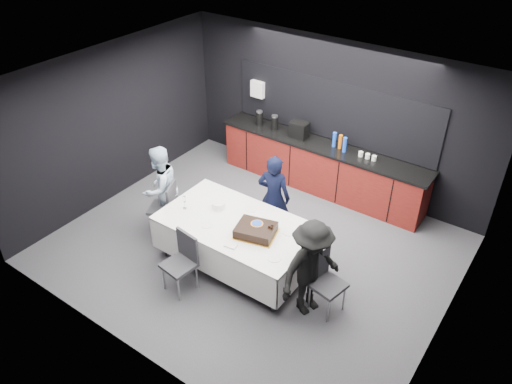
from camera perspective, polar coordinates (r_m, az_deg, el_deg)
ground at (r=8.14m, az=-0.41°, el=-6.47°), size 6.00×6.00×0.00m
room_shell at (r=7.08m, az=-0.47°, el=5.07°), size 6.04×5.04×2.82m
kitchenette at (r=9.39m, az=7.40°, el=3.35°), size 4.10×0.64×2.05m
party_table at (r=7.49m, az=-2.21°, el=-4.35°), size 2.32×1.32×0.78m
cake_assembly at (r=7.14m, az=-0.03°, el=-4.39°), size 0.68×0.61×0.18m
plate_stack at (r=7.69m, az=-4.28°, el=-1.49°), size 0.21×0.21×0.10m
loose_plate_near at (r=7.39m, az=-5.63°, el=-3.69°), size 0.20×0.20×0.01m
loose_plate_right_a at (r=7.23m, az=3.82°, el=-4.58°), size 0.20×0.20×0.01m
loose_plate_right_b at (r=6.79m, az=2.08°, el=-7.53°), size 0.20×0.20×0.01m
loose_plate_far at (r=7.66m, az=-0.58°, el=-1.96°), size 0.18×0.18×0.01m
fork_pile at (r=6.97m, az=-2.90°, el=-6.13°), size 0.19×0.13×0.03m
champagne_flute at (r=7.67m, az=-8.23°, el=-0.89°), size 0.06×0.06×0.22m
chair_left at (r=8.32m, az=-10.20°, el=-1.41°), size 0.56×0.56×0.92m
chair_right at (r=6.93m, az=7.77°, el=-9.66°), size 0.50×0.50×0.92m
chair_near at (r=7.23m, az=-8.38°, el=-7.48°), size 0.47×0.47×0.92m
person_center at (r=8.00m, az=2.05°, el=-0.57°), size 0.61×0.47×1.49m
person_left at (r=8.38m, az=-10.86°, el=0.48°), size 0.57×0.73×1.48m
person_right at (r=6.72m, az=6.31°, el=-8.70°), size 0.84×1.09×1.49m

